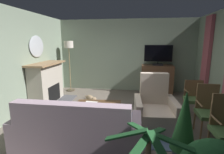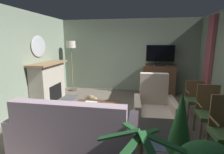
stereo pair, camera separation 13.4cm
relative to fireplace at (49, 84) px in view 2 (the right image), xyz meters
The scene contains 19 objects.
ground_plane 2.56m from the fireplace, 23.88° to the right, with size 5.70×6.23×0.04m, color #665B51.
wall_back 3.03m from the fireplace, 39.32° to the left, with size 5.70×0.10×2.70m, color gray.
wall_left 1.29m from the fireplace, 107.96° to the right, with size 0.10×6.23×2.70m, color gray.
curtain_panel_far 4.90m from the fireplace, ahead, with size 0.10×0.44×2.27m, color #A34C56.
rug_central 2.79m from the fireplace, 26.51° to the right, with size 2.39×1.61×0.01m, color slate.
fireplace is the anchor object (origin of this frame).
wall_mirror_oval 1.16m from the fireplace, behind, with size 0.06×0.74×0.63m, color #B2B7BF.
tv_cabinet 3.75m from the fireplace, 23.74° to the left, with size 1.11×0.55×1.05m.
television 3.82m from the fireplace, 23.00° to the left, with size 0.97×0.20×0.72m.
coffee_table 2.05m from the fireplace, 27.86° to the right, with size 1.14×0.69×0.41m.
tv_remote 2.13m from the fireplace, 28.62° to the right, with size 0.17×0.05×0.02m, color black.
folded_newspaper 1.86m from the fireplace, 29.85° to the right, with size 0.30×0.22×0.01m, color silver.
sofa_floral 2.89m from the fireplace, 52.90° to the right, with size 2.10×0.86×1.01m.
armchair_by_fireplace 3.32m from the fireplace, 19.00° to the right, with size 0.95×0.97×1.17m.
side_chair_tucked_against_wall 4.36m from the fireplace, 16.89° to the right, with size 0.48×0.50×1.03m.
side_chair_far_end 4.19m from the fireplace, ahead, with size 0.50×0.44×0.92m.
potted_plant_leafy_by_curtain 4.20m from the fireplace, 36.67° to the right, with size 0.35×0.35×1.25m.
cat 1.40m from the fireplace, 11.60° to the left, with size 0.53×0.60×0.23m.
floor_lamp 1.70m from the fireplace, 83.05° to the left, with size 0.34×0.34×1.90m.
Camera 2 is at (0.55, -3.82, 1.89)m, focal length 27.90 mm.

